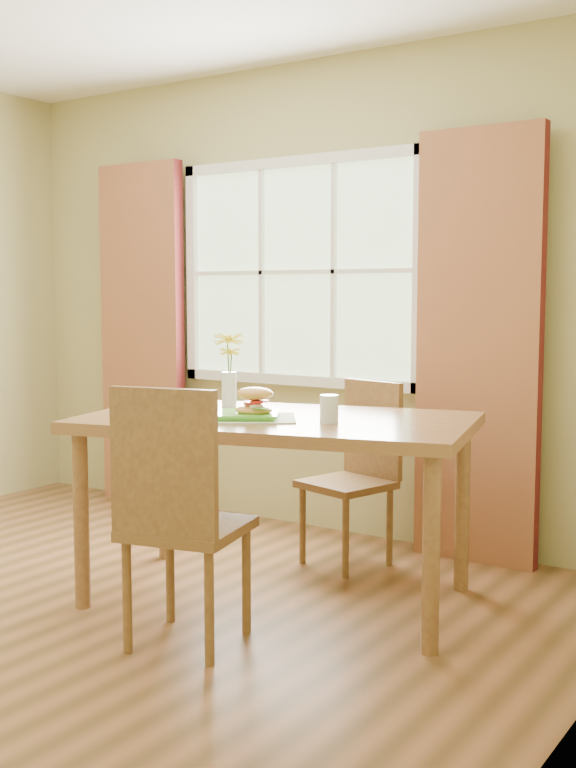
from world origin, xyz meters
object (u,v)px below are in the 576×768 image
at_px(dining_table, 277,436).
at_px(chair_near, 177,507).
at_px(water_glass, 329,410).
at_px(flower_vase, 229,364).
at_px(chair_far, 358,464).
at_px(croissant_sandwich, 254,402).

height_order(dining_table, chair_near, chair_near).
bearing_deg(water_glass, flower_vase, 168.42).
distance_m(dining_table, water_glass, 0.33).
height_order(chair_near, chair_far, chair_near).
distance_m(chair_near, flower_vase, 1.00).
bearing_deg(water_glass, croissant_sandwich, -162.78).
bearing_deg(croissant_sandwich, water_glass, -12.46).
bearing_deg(chair_far, water_glass, -54.43).
bearing_deg(chair_near, flower_vase, 100.99).
height_order(chair_near, water_glass, chair_near).
distance_m(chair_far, croissant_sandwich, 0.92).
xyz_separation_m(chair_far, water_glass, (0.27, -0.73, 0.38)).
distance_m(dining_table, croissant_sandwich, 0.21).
height_order(chair_near, croissant_sandwich, chair_near).
xyz_separation_m(chair_near, flower_vase, (-0.36, 0.80, 0.48)).
xyz_separation_m(chair_near, croissant_sandwich, (-0.05, 0.57, 0.35)).
relative_size(dining_table, croissant_sandwich, 9.44).
bearing_deg(chair_near, croissant_sandwich, 81.56).
relative_size(chair_near, chair_far, 1.11).
distance_m(chair_near, chair_far, 1.40).
distance_m(croissant_sandwich, flower_vase, 0.41).
height_order(dining_table, flower_vase, flower_vase).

